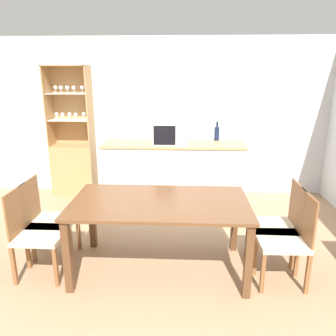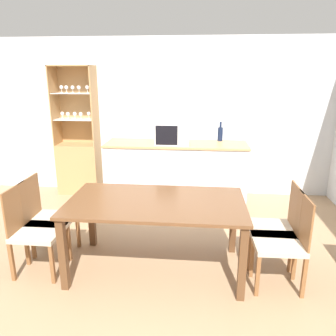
{
  "view_description": "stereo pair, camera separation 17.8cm",
  "coord_description": "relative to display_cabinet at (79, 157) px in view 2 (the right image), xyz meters",
  "views": [
    {
      "loc": [
        0.21,
        -2.81,
        2.0
      ],
      "look_at": [
        0.02,
        1.07,
        0.86
      ],
      "focal_mm": 35.0,
      "sensor_mm": 36.0,
      "label": 1
    },
    {
      "loc": [
        0.39,
        -2.8,
        2.0
      ],
      "look_at": [
        0.02,
        1.07,
        0.86
      ],
      "focal_mm": 35.0,
      "sensor_mm": 36.0,
      "label": 2
    }
  ],
  "objects": [
    {
      "name": "dining_chair_side_right_far",
      "position": [
        2.84,
        -2.06,
        -0.15
      ],
      "size": [
        0.46,
        0.46,
        0.91
      ],
      "rotation": [
        0.0,
        0.0,
        1.56
      ],
      "color": "#C1B299",
      "rests_on": "ground_plane"
    },
    {
      "name": "display_cabinet",
      "position": [
        0.0,
        0.0,
        0.0
      ],
      "size": [
        0.69,
        0.37,
        2.11
      ],
      "color": "tan",
      "rests_on": "ground_plane"
    },
    {
      "name": "wine_bottle",
      "position": [
        2.34,
        -0.29,
        0.5
      ],
      "size": [
        0.08,
        0.08,
        0.29
      ],
      "color": "#141E38",
      "rests_on": "kitchen_counter"
    },
    {
      "name": "ground_plane",
      "position": [
        1.63,
        -2.42,
        -0.61
      ],
      "size": [
        18.0,
        18.0,
        0.0
      ],
      "primitive_type": "plane",
      "color": "#A37F5B"
    },
    {
      "name": "dining_chair_side_left_near",
      "position": [
        0.38,
        -2.34,
        -0.15
      ],
      "size": [
        0.46,
        0.46,
        0.91
      ],
      "rotation": [
        0.0,
        0.0,
        -1.58
      ],
      "color": "#C1B299",
      "rests_on": "ground_plane"
    },
    {
      "name": "dining_table",
      "position": [
        1.61,
        -2.2,
        0.06
      ],
      "size": [
        1.77,
        0.96,
        0.76
      ],
      "color": "brown",
      "rests_on": "ground_plane"
    },
    {
      "name": "dining_chair_side_left_far",
      "position": [
        0.38,
        -2.06,
        -0.15
      ],
      "size": [
        0.46,
        0.46,
        0.91
      ],
      "rotation": [
        0.0,
        0.0,
        -1.56
      ],
      "color": "#C1B299",
      "rests_on": "ground_plane"
    },
    {
      "name": "dining_chair_side_right_near",
      "position": [
        2.84,
        -2.34,
        -0.15
      ],
      "size": [
        0.46,
        0.46,
        0.91
      ],
      "rotation": [
        0.0,
        0.0,
        1.59
      ],
      "color": "#C1B299",
      "rests_on": "ground_plane"
    },
    {
      "name": "kitchen_counter",
      "position": [
        1.69,
        -0.51,
        -0.11
      ],
      "size": [
        2.08,
        0.61,
        1.0
      ],
      "color": "silver",
      "rests_on": "ground_plane"
    },
    {
      "name": "wall_back",
      "position": [
        1.63,
        0.21,
        0.66
      ],
      "size": [
        6.8,
        0.06,
        2.55
      ],
      "color": "silver",
      "rests_on": "ground_plane"
    },
    {
      "name": "microwave",
      "position": [
        1.64,
        -0.55,
        0.54
      ],
      "size": [
        0.48,
        0.39,
        0.31
      ],
      "color": "silver",
      "rests_on": "kitchen_counter"
    }
  ]
}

